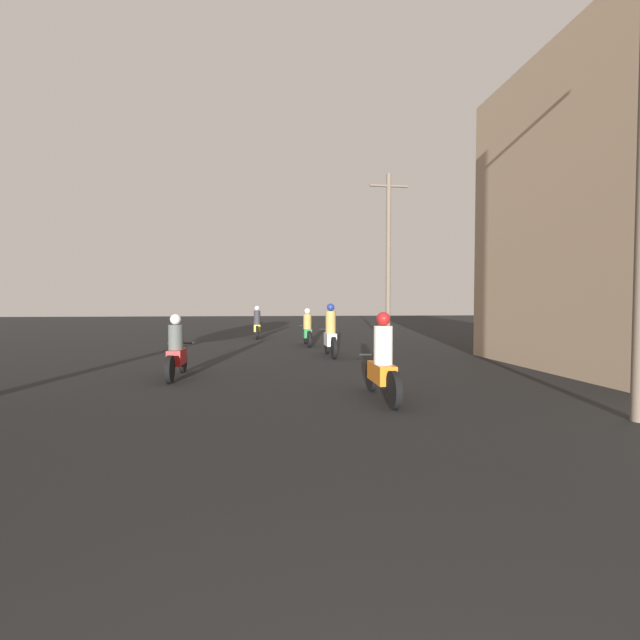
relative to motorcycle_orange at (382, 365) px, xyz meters
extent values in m
cylinder|color=black|center=(0.00, 0.73, -0.31)|extent=(0.10, 0.59, 0.59)
cylinder|color=black|center=(0.00, -0.68, -0.31)|extent=(0.10, 0.59, 0.59)
cube|color=orange|center=(0.00, 0.03, -0.14)|extent=(0.30, 0.89, 0.32)
cylinder|color=black|center=(0.00, 0.49, 0.12)|extent=(0.60, 0.04, 0.04)
cylinder|color=silver|center=(0.00, -0.06, 0.34)|extent=(0.32, 0.32, 0.65)
sphere|color=#A51919|center=(0.00, -0.06, 0.79)|extent=(0.24, 0.24, 0.24)
cylinder|color=black|center=(-3.97, 3.46, -0.31)|extent=(0.10, 0.58, 0.58)
cylinder|color=black|center=(-3.97, 2.03, -0.31)|extent=(0.10, 0.58, 0.58)
cube|color=red|center=(-3.97, 2.74, -0.14)|extent=(0.30, 0.78, 0.34)
cylinder|color=black|center=(-3.97, 3.21, 0.13)|extent=(0.60, 0.04, 0.04)
cylinder|color=#4C514C|center=(-3.97, 2.67, 0.31)|extent=(0.32, 0.32, 0.56)
sphere|color=silver|center=(-3.97, 2.67, 0.71)|extent=(0.24, 0.24, 0.24)
cylinder|color=black|center=(0.05, 6.90, -0.27)|extent=(0.10, 0.66, 0.66)
cylinder|color=black|center=(0.05, 5.52, -0.27)|extent=(0.10, 0.66, 0.66)
cube|color=silver|center=(0.05, 6.21, -0.07)|extent=(0.30, 0.80, 0.40)
cylinder|color=black|center=(0.05, 6.66, 0.23)|extent=(0.60, 0.04, 0.04)
cylinder|color=#B28E47|center=(0.05, 6.13, 0.48)|extent=(0.32, 0.32, 0.70)
sphere|color=navy|center=(0.05, 6.13, 0.95)|extent=(0.24, 0.24, 0.24)
cylinder|color=black|center=(-0.33, 10.46, -0.29)|extent=(0.10, 0.63, 0.63)
cylinder|color=black|center=(-0.33, 9.00, -0.29)|extent=(0.10, 0.63, 0.63)
cube|color=#1E6B33|center=(-0.33, 9.73, -0.11)|extent=(0.30, 0.75, 0.35)
cylinder|color=black|center=(-0.33, 10.20, 0.17)|extent=(0.60, 0.04, 0.04)
cylinder|color=#B28E47|center=(-0.33, 9.65, 0.36)|extent=(0.32, 0.32, 0.58)
sphere|color=silver|center=(-0.33, 9.65, 0.77)|extent=(0.24, 0.24, 0.24)
cylinder|color=black|center=(-2.37, 14.55, -0.28)|extent=(0.10, 0.64, 0.64)
cylinder|color=black|center=(-2.37, 13.09, -0.28)|extent=(0.10, 0.64, 0.64)
cube|color=gold|center=(-2.37, 13.82, -0.11)|extent=(0.30, 0.73, 0.34)
cylinder|color=black|center=(-2.37, 14.29, 0.15)|extent=(0.60, 0.04, 0.04)
cylinder|color=#2D2D33|center=(-2.37, 13.75, 0.39)|extent=(0.32, 0.32, 0.67)
sphere|color=silver|center=(-2.37, 13.75, 0.85)|extent=(0.24, 0.24, 0.24)
cylinder|color=#6B5B4C|center=(3.11, 10.20, 2.92)|extent=(0.20, 0.20, 7.04)
cylinder|color=#6B5B4C|center=(3.11, 10.20, 5.93)|extent=(1.60, 0.10, 0.10)
camera|label=1|loc=(-2.01, -7.14, 1.04)|focal=24.00mm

